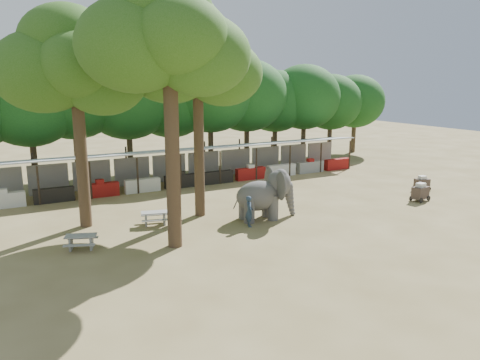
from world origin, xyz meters
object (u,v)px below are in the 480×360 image
yard_tree_center (164,37)px  handler (249,211)px  cart_front (420,192)px  cart_back (422,183)px  picnic_table_far (155,216)px  picnic_table_near (81,240)px  yard_tree_back (193,58)px  yard_tree_left (71,64)px  elephant (266,194)px

yard_tree_center → handler: yard_tree_center is taller
cart_front → cart_back: 3.12m
cart_front → picnic_table_far: bearing=158.7°
handler → picnic_table_far: (-4.20, 2.58, -0.35)m
picnic_table_near → picnic_table_far: (4.07, 1.91, 0.02)m
cart_front → yard_tree_back: bearing=153.8°
yard_tree_center → picnic_table_far: (0.35, 3.31, -8.75)m
cart_front → yard_tree_left: bearing=155.8°
yard_tree_center → cart_front: (16.49, 0.12, -8.64)m
cart_back → picnic_table_far: bearing=-168.9°
yard_tree_left → cart_back: 23.42m
cart_front → cart_back: (2.43, 1.95, -0.07)m
yard_tree_left → yard_tree_back: 6.09m
elephant → cart_back: size_ratio=3.09×
elephant → picnic_table_far: size_ratio=2.14×
yard_tree_center → cart_back: (18.92, 2.07, -8.71)m
yard_tree_left → handler: (7.55, -4.27, -7.39)m
yard_tree_left → yard_tree_center: yard_tree_center is taller
yard_tree_center → handler: 9.58m
picnic_table_far → cart_back: size_ratio=1.44×
yard_tree_back → handler: bearing=-64.6°
elephant → picnic_table_near: elephant is taller
yard_tree_center → yard_tree_back: (3.00, 4.00, -0.67)m
yard_tree_left → handler: size_ratio=6.81×
yard_tree_center → picnic_table_far: yard_tree_center is taller
picnic_table_near → cart_front: (20.21, -1.28, 0.13)m
yard_tree_back → picnic_table_far: (-2.65, -0.69, -8.08)m
handler → picnic_table_near: bearing=103.7°
picnic_table_near → cart_front: 20.25m
handler → yard_tree_center: bearing=117.4°
yard_tree_center → picnic_table_far: size_ratio=7.16×
elephant → handler: 1.76m
elephant → handler: bearing=-144.0°
elephant → cart_back: 12.94m
yard_tree_back → cart_back: bearing=-6.9°
picnic_table_far → cart_front: 16.46m
yard_tree_left → elephant: (9.02, -3.47, -6.85)m
yard_tree_left → handler: bearing=-29.5°
picnic_table_near → cart_back: bearing=22.0°
picnic_table_far → picnic_table_near: bearing=-140.2°
handler → cart_front: 11.96m
yard_tree_left → picnic_table_far: yard_tree_left is taller
picnic_table_far → cart_back: 18.61m
elephant → cart_back: (12.90, 0.55, -0.86)m
picnic_table_far → cart_back: bearing=10.8°
handler → cart_back: (14.37, 1.34, -0.31)m
yard_tree_left → cart_back: (21.92, -2.93, -7.71)m
picnic_table_far → cart_front: size_ratio=1.31×
yard_tree_left → elephant: bearing=-21.1°
yard_tree_center → handler: bearing=9.2°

